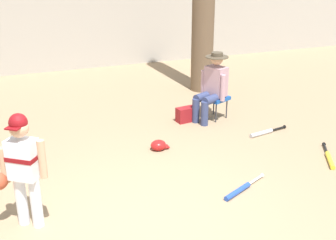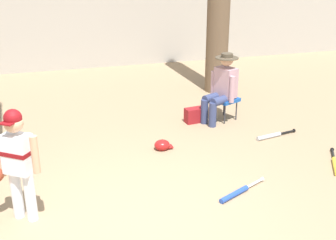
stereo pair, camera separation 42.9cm
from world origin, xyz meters
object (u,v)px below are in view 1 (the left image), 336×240
(bat_aluminum_silver, at_px, (264,132))
(bat_yellow_trainer, at_px, (329,158))
(handbag_beside_stool, at_px, (186,115))
(bat_blue_youth, at_px, (241,189))
(folding_stool, at_px, (215,99))
(batting_helmet_red, at_px, (159,145))
(seated_spectator, at_px, (212,85))
(young_ballplayer, at_px, (22,164))

(bat_aluminum_silver, xyz_separation_m, bat_yellow_trainer, (0.34, -1.16, 0.00))
(handbag_beside_stool, distance_m, bat_aluminum_silver, 1.40)
(handbag_beside_stool, distance_m, bat_blue_youth, 2.49)
(folding_stool, relative_size, handbag_beside_stool, 1.55)
(folding_stool, relative_size, bat_aluminum_silver, 0.69)
(handbag_beside_stool, distance_m, bat_yellow_trainer, 2.53)
(handbag_beside_stool, relative_size, batting_helmet_red, 1.20)
(seated_spectator, xyz_separation_m, bat_yellow_trainer, (0.85, -2.09, -0.61))
(folding_stool, bearing_deg, bat_blue_youth, -109.81)
(handbag_beside_stool, distance_m, batting_helmet_red, 1.26)
(bat_aluminum_silver, height_order, bat_yellow_trainer, same)
(folding_stool, bearing_deg, bat_aluminum_silver, -66.82)
(seated_spectator, bearing_deg, batting_helmet_red, -146.96)
(seated_spectator, height_order, bat_blue_youth, seated_spectator)
(seated_spectator, height_order, batting_helmet_red, seated_spectator)
(young_ballplayer, bearing_deg, handbag_beside_stool, 38.05)
(handbag_beside_stool, bearing_deg, bat_aluminum_silver, -45.94)
(seated_spectator, relative_size, handbag_beside_stool, 3.53)
(young_ballplayer, xyz_separation_m, bat_aluminum_silver, (3.81, 1.23, -0.71))
(bat_yellow_trainer, height_order, bat_blue_youth, same)
(handbag_beside_stool, xyz_separation_m, bat_blue_youth, (-0.33, -2.46, -0.10))
(bat_aluminum_silver, relative_size, bat_blue_youth, 1.00)
(seated_spectator, xyz_separation_m, bat_aluminum_silver, (0.51, -0.93, -0.61))
(young_ballplayer, distance_m, seated_spectator, 3.95)
(bat_yellow_trainer, relative_size, bat_blue_youth, 0.95)
(folding_stool, height_order, bat_blue_youth, folding_stool)
(folding_stool, xyz_separation_m, bat_yellow_trainer, (0.76, -2.13, -0.33))
(seated_spectator, bearing_deg, handbag_beside_stool, 171.85)
(seated_spectator, bearing_deg, bat_aluminum_silver, -61.50)
(seated_spectator, distance_m, bat_blue_youth, 2.59)
(bat_blue_youth, bearing_deg, bat_yellow_trainer, 10.51)
(handbag_beside_stool, height_order, batting_helmet_red, handbag_beside_stool)
(bat_blue_youth, xyz_separation_m, batting_helmet_red, (-0.53, 1.54, 0.04))
(batting_helmet_red, bearing_deg, bat_blue_youth, -71.03)
(young_ballplayer, height_order, bat_blue_youth, young_ballplayer)
(bat_aluminum_silver, distance_m, bat_yellow_trainer, 1.21)
(folding_stool, height_order, seated_spectator, seated_spectator)
(bat_aluminum_silver, bearing_deg, bat_yellow_trainer, -73.44)
(bat_aluminum_silver, bearing_deg, batting_helmet_red, 177.56)
(batting_helmet_red, bearing_deg, bat_yellow_trainer, -29.68)
(bat_aluminum_silver, bearing_deg, young_ballplayer, -162.17)
(handbag_beside_stool, bearing_deg, folding_stool, -2.78)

